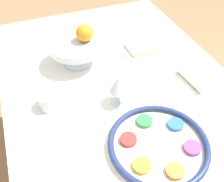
# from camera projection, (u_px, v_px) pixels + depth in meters

# --- Properties ---
(dining_table) EXTENTS (1.60, 0.91, 0.74)m
(dining_table) POSITION_uv_depth(u_px,v_px,m) (130.00, 162.00, 1.22)
(dining_table) COLOR white
(dining_table) RESTS_ON ground_plane
(seder_plate) EXTENTS (0.32, 0.32, 0.03)m
(seder_plate) POSITION_uv_depth(u_px,v_px,m) (160.00, 144.00, 0.83)
(seder_plate) COLOR silver
(seder_plate) RESTS_ON dining_table
(wine_glass) EXTENTS (0.08, 0.08, 0.13)m
(wine_glass) POSITION_uv_depth(u_px,v_px,m) (120.00, 84.00, 0.92)
(wine_glass) COLOR silver
(wine_glass) RESTS_ON dining_table
(fruit_stand) EXTENTS (0.22, 0.22, 0.11)m
(fruit_stand) POSITION_uv_depth(u_px,v_px,m) (76.00, 47.00, 1.09)
(fruit_stand) COLOR silver
(fruit_stand) RESTS_ON dining_table
(orange_fruit) EXTENTS (0.07, 0.07, 0.07)m
(orange_fruit) POSITION_uv_depth(u_px,v_px,m) (85.00, 33.00, 1.07)
(orange_fruit) COLOR orange
(orange_fruit) RESTS_ON fruit_stand
(bread_plate) EXTENTS (0.18, 0.18, 0.02)m
(bread_plate) POSITION_uv_depth(u_px,v_px,m) (139.00, 49.00, 1.22)
(bread_plate) COLOR silver
(bread_plate) RESTS_ON dining_table
(napkin_roll) EXTENTS (0.15, 0.06, 0.04)m
(napkin_roll) POSITION_uv_depth(u_px,v_px,m) (193.00, 78.00, 1.05)
(napkin_roll) COLOR white
(napkin_roll) RESTS_ON dining_table
(cup_mid) EXTENTS (0.08, 0.08, 0.06)m
(cup_mid) POSITION_uv_depth(u_px,v_px,m) (49.00, 101.00, 0.95)
(cup_mid) COLOR silver
(cup_mid) RESTS_ON dining_table
(spoon) EXTENTS (0.18, 0.04, 0.01)m
(spoon) POSITION_uv_depth(u_px,v_px,m) (198.00, 76.00, 1.09)
(spoon) COLOR silver
(spoon) RESTS_ON dining_table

